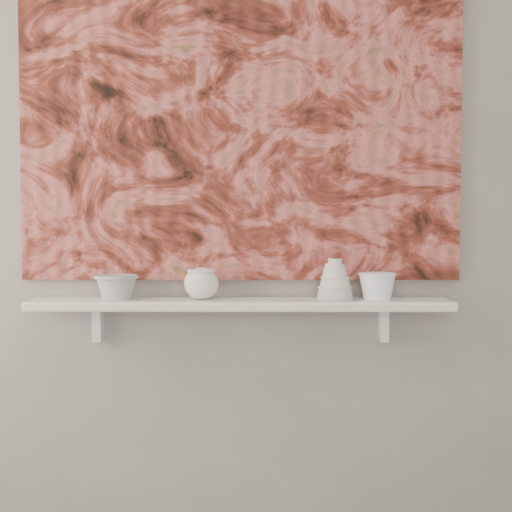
{
  "coord_description": "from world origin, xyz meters",
  "views": [
    {
      "loc": [
        0.06,
        -0.86,
        1.19
      ],
      "look_at": [
        0.05,
        1.49,
        1.08
      ],
      "focal_mm": 50.0,
      "sensor_mm": 36.0,
      "label": 1
    }
  ],
  "objects_px": {
    "shelf": "(240,304)",
    "bowl_grey": "(117,287)",
    "bell_vessel": "(335,279)",
    "bowl_white": "(377,286)",
    "painting": "(240,119)",
    "cup_cream": "(201,284)"
  },
  "relations": [
    {
      "from": "cup_cream",
      "to": "bowl_white",
      "type": "height_order",
      "value": "cup_cream"
    },
    {
      "from": "painting",
      "to": "bell_vessel",
      "type": "relative_size",
      "value": 10.83
    },
    {
      "from": "bowl_grey",
      "to": "bell_vessel",
      "type": "bearing_deg",
      "value": 0.0
    },
    {
      "from": "bowl_grey",
      "to": "bell_vessel",
      "type": "relative_size",
      "value": 1.07
    },
    {
      "from": "shelf",
      "to": "bowl_white",
      "type": "xyz_separation_m",
      "value": [
        0.46,
        0.0,
        0.06
      ]
    },
    {
      "from": "cup_cream",
      "to": "bowl_white",
      "type": "xyz_separation_m",
      "value": [
        0.59,
        0.0,
        -0.01
      ]
    },
    {
      "from": "cup_cream",
      "to": "painting",
      "type": "bearing_deg",
      "value": 32.01
    },
    {
      "from": "bowl_grey",
      "to": "bowl_white",
      "type": "distance_m",
      "value": 0.87
    },
    {
      "from": "shelf",
      "to": "bowl_grey",
      "type": "relative_size",
      "value": 9.44
    },
    {
      "from": "shelf",
      "to": "painting",
      "type": "distance_m",
      "value": 0.63
    },
    {
      "from": "bell_vessel",
      "to": "shelf",
      "type": "bearing_deg",
      "value": 180.0
    },
    {
      "from": "painting",
      "to": "bowl_grey",
      "type": "relative_size",
      "value": 10.11
    },
    {
      "from": "shelf",
      "to": "bell_vessel",
      "type": "bearing_deg",
      "value": 0.0
    },
    {
      "from": "shelf",
      "to": "bell_vessel",
      "type": "relative_size",
      "value": 10.11
    },
    {
      "from": "bell_vessel",
      "to": "bowl_white",
      "type": "relative_size",
      "value": 1.1
    },
    {
      "from": "bowl_grey",
      "to": "cup_cream",
      "type": "distance_m",
      "value": 0.28
    },
    {
      "from": "painting",
      "to": "bell_vessel",
      "type": "bearing_deg",
      "value": -14.27
    },
    {
      "from": "shelf",
      "to": "bowl_white",
      "type": "distance_m",
      "value": 0.46
    },
    {
      "from": "bowl_grey",
      "to": "cup_cream",
      "type": "height_order",
      "value": "cup_cream"
    },
    {
      "from": "bowl_white",
      "to": "bell_vessel",
      "type": "bearing_deg",
      "value": 180.0
    },
    {
      "from": "bowl_grey",
      "to": "shelf",
      "type": "bearing_deg",
      "value": 0.0
    },
    {
      "from": "painting",
      "to": "bowl_grey",
      "type": "distance_m",
      "value": 0.71
    }
  ]
}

